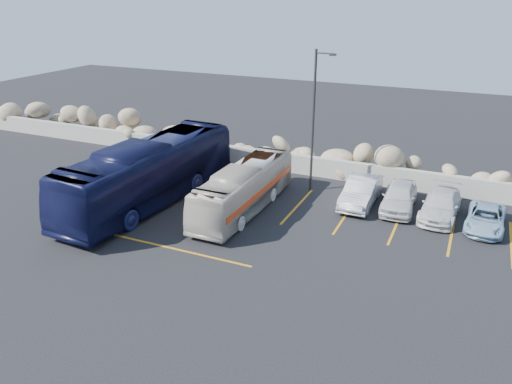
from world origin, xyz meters
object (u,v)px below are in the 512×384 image
at_px(tour_coach, 150,172).
at_px(car_d, 486,218).
at_px(car_a, 399,197).
at_px(car_c, 441,205).
at_px(car_b, 361,191).
at_px(vintage_bus, 244,188).
at_px(lamppost, 314,118).

xyz_separation_m(tour_coach, car_d, (16.85, 3.91, -1.20)).
bearing_deg(car_d, car_a, 175.08).
distance_m(tour_coach, car_c, 15.40).
xyz_separation_m(car_a, car_b, (-2.01, -0.13, 0.02)).
relative_size(tour_coach, car_a, 2.98).
distance_m(tour_coach, car_d, 17.34).
bearing_deg(vintage_bus, car_d, 14.00).
bearing_deg(vintage_bus, tour_coach, -167.25).
xyz_separation_m(car_a, car_c, (2.11, -0.08, -0.08)).
relative_size(vintage_bus, car_a, 2.10).
distance_m(lamppost, vintage_bus, 5.65).
xyz_separation_m(car_b, car_d, (6.27, -0.49, -0.20)).
distance_m(lamppost, tour_coach, 9.48).
height_order(car_a, car_c, car_a).
height_order(lamppost, car_d, lamppost).
xyz_separation_m(vintage_bus, car_a, (7.48, 3.43, -0.51)).
height_order(tour_coach, car_a, tour_coach).
height_order(lamppost, vintage_bus, lamppost).
bearing_deg(car_d, car_b, 178.93).
distance_m(vintage_bus, car_b, 6.41).
bearing_deg(car_d, lamppost, 175.63).
distance_m(car_a, car_b, 2.01).
xyz_separation_m(vintage_bus, car_d, (11.74, 2.81, -0.69)).
bearing_deg(car_b, vintage_bus, -148.38).
bearing_deg(tour_coach, car_b, 26.10).
distance_m(tour_coach, car_a, 13.42).
xyz_separation_m(car_b, car_c, (4.12, 0.05, -0.10)).
relative_size(lamppost, tour_coach, 0.65).
height_order(car_c, car_d, car_c).
xyz_separation_m(lamppost, tour_coach, (-7.51, -5.19, -2.57)).
bearing_deg(car_c, vintage_bus, -156.99).
relative_size(car_b, car_d, 1.16).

